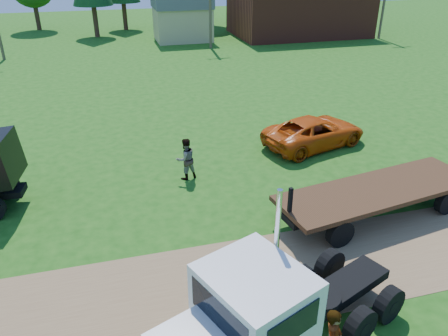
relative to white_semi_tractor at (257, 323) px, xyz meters
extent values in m
plane|color=#1A4D10|center=(2.26, 3.16, -1.55)|extent=(140.00, 140.00, 0.00)
cube|color=brown|center=(2.26, 3.16, -1.54)|extent=(120.00, 4.20, 0.01)
cube|color=black|center=(1.06, 0.46, -0.76)|extent=(7.21, 3.65, 0.30)
cylinder|color=black|center=(2.92, 0.07, -1.01)|extent=(1.14, 0.73, 1.09)
cylinder|color=black|center=(2.92, 0.07, -1.01)|extent=(0.49, 0.48, 0.38)
cylinder|color=black|center=(2.12, 2.03, -1.01)|extent=(1.14, 0.73, 1.09)
cylinder|color=black|center=(2.12, 2.03, -1.01)|extent=(0.49, 0.48, 0.38)
cylinder|color=black|center=(4.11, 0.55, -1.01)|extent=(1.14, 0.73, 1.09)
cylinder|color=black|center=(4.11, 0.55, -1.01)|extent=(0.49, 0.48, 0.38)
cylinder|color=black|center=(3.31, 2.51, -1.01)|extent=(1.14, 0.73, 1.09)
cylinder|color=black|center=(3.31, 2.51, -1.01)|extent=(0.49, 0.48, 0.38)
cube|color=silver|center=(-0.09, -0.01, 0.47)|extent=(2.81, 2.97, 2.07)
cube|color=black|center=(-1.03, -0.39, 0.92)|extent=(0.79, 1.85, 0.84)
cube|color=black|center=(0.36, -1.11, 0.92)|extent=(1.39, 0.59, 0.74)
cube|color=black|center=(-0.54, 1.10, 0.92)|extent=(1.39, 0.59, 0.74)
cylinder|color=silver|center=(0.76, 0.92, 0.72)|extent=(0.18, 0.18, 4.54)
cylinder|color=black|center=(2.15, 0.90, -0.53)|extent=(1.41, 1.41, 0.12)
cylinder|color=black|center=(-7.30, 10.89, -1.06)|extent=(1.02, 0.44, 0.99)
cylinder|color=black|center=(-7.30, 10.89, -1.06)|extent=(0.39, 0.37, 0.34)
imported|color=#C74709|center=(7.49, 12.24, -0.76)|extent=(6.15, 4.06, 1.57)
cube|color=#382611|center=(6.88, 5.48, -0.47)|extent=(8.54, 3.73, 0.19)
cube|color=black|center=(6.88, 5.48, -0.72)|extent=(8.31, 2.30, 0.26)
cylinder|color=black|center=(4.50, 4.01, -1.03)|extent=(1.07, 0.47, 1.03)
cylinder|color=black|center=(4.16, 6.15, -1.03)|extent=(1.07, 0.47, 1.03)
cylinder|color=black|center=(9.59, 4.81, -1.03)|extent=(1.07, 0.47, 1.03)
cylinder|color=black|center=(9.26, 6.95, -1.03)|extent=(1.07, 0.47, 1.03)
cube|color=black|center=(2.90, 4.85, 0.05)|extent=(0.14, 0.14, 1.03)
imported|color=#999999|center=(0.27, 10.41, -0.58)|extent=(1.12, 0.98, 1.94)
cube|color=maroon|center=(20.26, 43.16, 0.95)|extent=(15.00, 10.00, 5.00)
cube|color=tan|center=(6.26, 43.16, 0.25)|extent=(6.00, 5.00, 3.60)
cube|color=#59595E|center=(6.26, 43.16, 2.55)|extent=(6.20, 5.40, 1.20)
cylinder|color=brown|center=(8.26, 38.16, 2.95)|extent=(0.28, 0.28, 9.00)
cylinder|color=#331E15|center=(-10.19, 54.91, -0.11)|extent=(0.56, 0.56, 2.89)
cylinder|color=#331E15|center=(0.50, 52.06, 0.14)|extent=(0.56, 0.56, 3.38)
cylinder|color=#331E15|center=(10.23, 53.03, 0.54)|extent=(0.56, 0.56, 4.19)
cylinder|color=#331E15|center=(19.44, 53.05, 0.41)|extent=(0.56, 0.56, 3.92)
cylinder|color=#331E15|center=(30.29, 52.37, 0.36)|extent=(0.56, 0.56, 3.83)
cylinder|color=#331E15|center=(-3.11, 47.91, 0.23)|extent=(0.56, 0.56, 3.57)
cylinder|color=#331E15|center=(22.94, 53.93, 0.20)|extent=(0.56, 0.56, 3.50)
camera|label=1|loc=(-2.74, -7.02, 7.90)|focal=35.00mm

